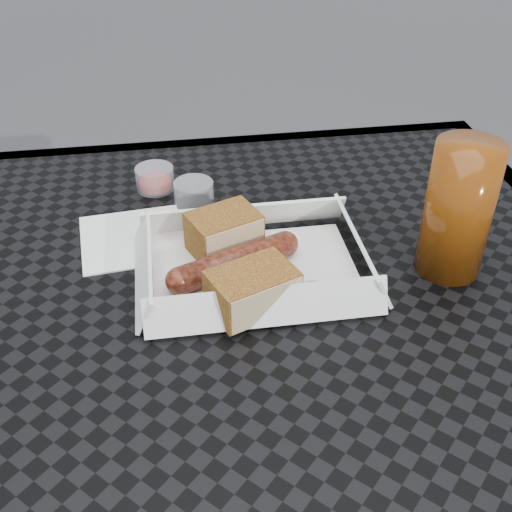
% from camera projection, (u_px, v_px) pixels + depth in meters
% --- Properties ---
extents(patio_table, '(0.80, 0.80, 0.74)m').
position_uv_depth(patio_table, '(254.00, 361.00, 0.70)').
color(patio_table, black).
rests_on(patio_table, ground).
extents(food_tray, '(0.22, 0.15, 0.00)m').
position_uv_depth(food_tray, '(255.00, 271.00, 0.70)').
color(food_tray, white).
rests_on(food_tray, patio_table).
extents(bratwurst, '(0.15, 0.08, 0.03)m').
position_uv_depth(bratwurst, '(234.00, 262.00, 0.68)').
color(bratwurst, maroon).
rests_on(bratwurst, food_tray).
extents(bread_near, '(0.09, 0.08, 0.05)m').
position_uv_depth(bread_near, '(224.00, 232.00, 0.71)').
color(bread_near, brown).
rests_on(bread_near, food_tray).
extents(bread_far, '(0.10, 0.08, 0.04)m').
position_uv_depth(bread_far, '(252.00, 290.00, 0.64)').
color(bread_far, brown).
rests_on(bread_far, food_tray).
extents(veg_garnish, '(0.03, 0.03, 0.00)m').
position_uv_depth(veg_garnish, '(323.00, 295.00, 0.66)').
color(veg_garnish, '#D94509').
rests_on(veg_garnish, food_tray).
extents(napkin, '(0.13, 0.13, 0.00)m').
position_uv_depth(napkin, '(133.00, 238.00, 0.75)').
color(napkin, white).
rests_on(napkin, patio_table).
extents(condiment_cup_sauce, '(0.05, 0.05, 0.03)m').
position_uv_depth(condiment_cup_sauce, '(155.00, 178.00, 0.84)').
color(condiment_cup_sauce, '#99180B').
rests_on(condiment_cup_sauce, patio_table).
extents(condiment_cup_empty, '(0.05, 0.05, 0.03)m').
position_uv_depth(condiment_cup_empty, '(194.00, 193.00, 0.81)').
color(condiment_cup_empty, silver).
rests_on(condiment_cup_empty, patio_table).
extents(drink_glass, '(0.07, 0.07, 0.15)m').
position_uv_depth(drink_glass, '(458.00, 210.00, 0.66)').
color(drink_glass, '#622C08').
rests_on(drink_glass, patio_table).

